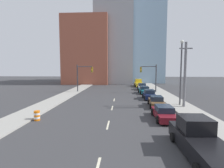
% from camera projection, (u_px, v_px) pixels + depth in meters
% --- Properties ---
extents(sidewalk_left, '(3.21, 88.69, 0.15)m').
position_uv_depth(sidewalk_left, '(82.00, 87.00, 45.07)').
color(sidewalk_left, '#9E9B93').
rests_on(sidewalk_left, ground).
extents(sidewalk_right, '(3.21, 88.69, 0.15)m').
position_uv_depth(sidewalk_right, '(153.00, 88.00, 44.03)').
color(sidewalk_right, '#9E9B93').
rests_on(sidewalk_right, ground).
extents(lane_stripe_at_15m, '(0.16, 2.40, 0.01)m').
position_uv_depth(lane_stripe_at_15m, '(108.00, 125.00, 15.70)').
color(lane_stripe_at_15m, beige).
rests_on(lane_stripe_at_15m, ground).
extents(lane_stripe_at_22m, '(0.16, 2.40, 0.01)m').
position_uv_depth(lane_stripe_at_22m, '(112.00, 108.00, 22.29)').
color(lane_stripe_at_22m, beige).
rests_on(lane_stripe_at_22m, ground).
extents(lane_stripe_at_28m, '(0.16, 2.40, 0.01)m').
position_uv_depth(lane_stripe_at_28m, '(114.00, 100.00, 27.90)').
color(lane_stripe_at_28m, beige).
rests_on(lane_stripe_at_28m, ground).
extents(building_brick_left, '(14.00, 16.00, 20.89)m').
position_uv_depth(building_brick_left, '(89.00, 52.00, 58.81)').
color(building_brick_left, '#9E513D').
rests_on(building_brick_left, ground).
extents(building_office_center, '(12.00, 20.00, 31.86)m').
position_uv_depth(building_office_center, '(114.00, 37.00, 61.78)').
color(building_office_center, '#99999E').
rests_on(building_office_center, ground).
extents(building_glass_right, '(13.00, 20.00, 32.62)m').
position_uv_depth(building_glass_right, '(142.00, 38.00, 65.14)').
color(building_glass_right, '#8CADC6').
rests_on(building_glass_right, ground).
extents(traffic_signal_left, '(3.39, 0.35, 5.75)m').
position_uv_depth(traffic_signal_left, '(82.00, 75.00, 36.47)').
color(traffic_signal_left, '#38383D').
rests_on(traffic_signal_left, ground).
extents(traffic_signal_right, '(3.39, 0.35, 5.75)m').
position_uv_depth(traffic_signal_right, '(151.00, 75.00, 35.65)').
color(traffic_signal_right, '#38383D').
rests_on(traffic_signal_right, ground).
extents(utility_pole_right_mid, '(1.60, 0.32, 8.32)m').
position_uv_depth(utility_pole_right_mid, '(185.00, 74.00, 22.08)').
color(utility_pole_right_mid, slate).
rests_on(utility_pole_right_mid, ground).
extents(traffic_barrel, '(0.56, 0.56, 0.95)m').
position_uv_depth(traffic_barrel, '(37.00, 116.00, 16.98)').
color(traffic_barrel, orange).
rests_on(traffic_barrel, ground).
extents(street_lamp, '(0.44, 0.44, 8.72)m').
position_uv_depth(street_lamp, '(181.00, 68.00, 23.06)').
color(street_lamp, '#4C4C51').
rests_on(street_lamp, ground).
extents(pickup_truck_black, '(2.33, 6.25, 2.06)m').
position_uv_depth(pickup_truck_black, '(200.00, 141.00, 10.25)').
color(pickup_truck_black, black).
rests_on(pickup_truck_black, ground).
extents(sedan_maroon, '(2.04, 4.70, 1.35)m').
position_uv_depth(sedan_maroon, '(164.00, 113.00, 17.40)').
color(sedan_maroon, maroon).
rests_on(sedan_maroon, ground).
extents(sedan_brown, '(2.17, 4.65, 1.38)m').
position_uv_depth(sedan_brown, '(156.00, 102.00, 23.14)').
color(sedan_brown, brown).
rests_on(sedan_brown, ground).
extents(sedan_navy, '(1.99, 4.30, 1.54)m').
position_uv_depth(sedan_navy, '(149.00, 95.00, 28.74)').
color(sedan_navy, '#141E47').
rests_on(sedan_navy, ground).
extents(sedan_teal, '(2.18, 4.77, 1.45)m').
position_uv_depth(sedan_teal, '(144.00, 90.00, 34.80)').
color(sedan_teal, '#196B75').
rests_on(sedan_teal, ground).
extents(sedan_white, '(2.30, 4.58, 1.49)m').
position_uv_depth(sedan_white, '(142.00, 87.00, 40.82)').
color(sedan_white, silver).
rests_on(sedan_white, ground).
extents(pickup_truck_yellow, '(2.30, 5.79, 1.99)m').
position_uv_depth(pickup_truck_yellow, '(139.00, 83.00, 47.71)').
color(pickup_truck_yellow, gold).
rests_on(pickup_truck_yellow, ground).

